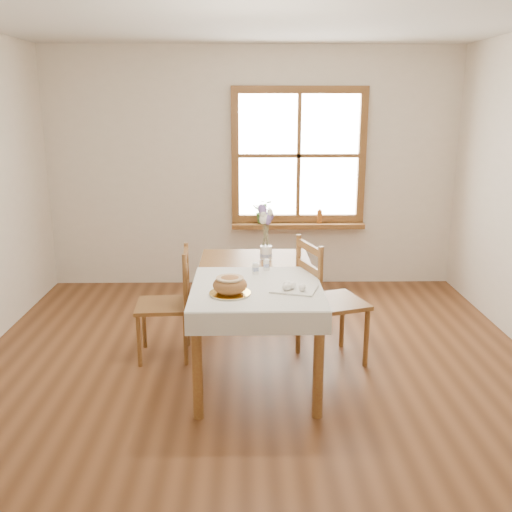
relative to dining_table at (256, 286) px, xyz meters
The scene contains 18 objects.
ground 0.73m from the dining_table, 90.00° to the right, with size 5.00×5.00×0.00m, color brown.
room_walls 1.08m from the dining_table, 90.00° to the right, with size 4.60×5.10×2.65m.
window 2.36m from the dining_table, 77.02° to the left, with size 1.46×0.08×1.46m.
window_sill 2.16m from the dining_table, 76.61° to the left, with size 1.46×0.20×0.05m.
dining_table is the anchor object (origin of this frame).
table_linen 0.32m from the dining_table, 90.00° to the right, with size 0.91×0.99×0.01m, color silver.
chair_left 0.80m from the dining_table, 163.48° to the left, with size 0.42×0.44×0.90m, color brown, non-canonical shape.
chair_right 0.64m from the dining_table, 12.30° to the left, with size 0.47×0.49×1.00m, color brown, non-canonical shape.
bread_plate 0.52m from the dining_table, 111.04° to the right, with size 0.27×0.27×0.01m, color white.
bread_loaf 0.54m from the dining_table, 111.04° to the right, with size 0.23×0.23×0.13m, color #A86B3B.
egg_napkin 0.47m from the dining_table, 55.98° to the right, with size 0.30×0.25×0.01m, color silver.
eggs 0.48m from the dining_table, 55.98° to the right, with size 0.23×0.20×0.05m, color white, non-canonical shape.
salt_shaker 0.14m from the dining_table, 155.58° to the left, with size 0.05×0.05×0.09m, color white.
pepper_shaker 0.19m from the dining_table, 52.59° to the left, with size 0.05×0.05×0.09m, color white.
flower_vase 0.47m from the dining_table, 78.39° to the left, with size 0.10×0.10×0.11m, color white.
lavender_bouquet 0.57m from the dining_table, 78.39° to the left, with size 0.18×0.18×0.33m, color #6C5394, non-canonical shape.
potted_plant 2.11m from the dining_table, 86.57° to the left, with size 0.24×0.27×0.21m, color #38692A.
amber_bottle 2.23m from the dining_table, 70.59° to the left, with size 0.06×0.06×0.16m, color #A1551D.
Camera 1 is at (-0.07, -3.79, 1.99)m, focal length 40.00 mm.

